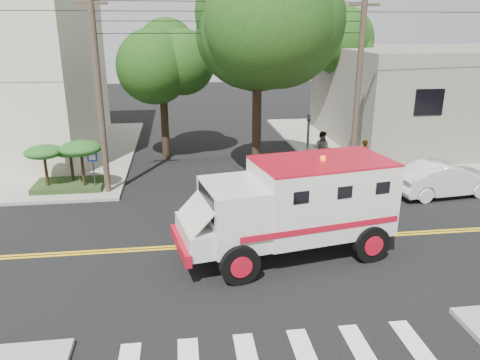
{
  "coord_description": "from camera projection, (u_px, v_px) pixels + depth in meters",
  "views": [
    {
      "loc": [
        -2.19,
        -15.24,
        7.57
      ],
      "look_at": [
        0.16,
        2.49,
        1.6
      ],
      "focal_mm": 35.0,
      "sensor_mm": 36.0,
      "label": 1
    }
  ],
  "objects": [
    {
      "name": "utility_pole_left",
      "position": [
        100.0,
        98.0,
        20.52
      ],
      "size": [
        0.28,
        0.28,
        9.0
      ],
      "primitive_type": "cylinder",
      "color": "#382D23",
      "rests_on": "ground"
    },
    {
      "name": "accessibility_sign",
      "position": [
        93.0,
        166.0,
        21.59
      ],
      "size": [
        0.45,
        0.1,
        2.02
      ],
      "color": "#3F3F42",
      "rests_on": "ground"
    },
    {
      "name": "building_right",
      "position": [
        438.0,
        94.0,
        31.04
      ],
      "size": [
        14.0,
        12.0,
        6.0
      ],
      "primitive_type": "cube",
      "color": "slate",
      "rests_on": "sidewalk_ne"
    },
    {
      "name": "tree_right",
      "position": [
        343.0,
        48.0,
        31.0
      ],
      "size": [
        4.8,
        4.5,
        8.2
      ],
      "color": "black",
      "rests_on": "ground"
    },
    {
      "name": "tree_left",
      "position": [
        167.0,
        59.0,
        25.93
      ],
      "size": [
        4.48,
        4.2,
        7.7
      ],
      "color": "black",
      "rests_on": "ground"
    },
    {
      "name": "traffic_signal",
      "position": [
        308.0,
        144.0,
        22.03
      ],
      "size": [
        0.15,
        0.18,
        3.6
      ],
      "color": "#3F3F42",
      "rests_on": "ground"
    },
    {
      "name": "pedestrian_a",
      "position": [
        363.0,
        155.0,
        24.64
      ],
      "size": [
        0.67,
        0.49,
        1.69
      ],
      "primitive_type": "imported",
      "rotation": [
        0.0,
        0.0,
        3.29
      ],
      "color": "gray",
      "rests_on": "sidewalk_ne"
    },
    {
      "name": "parked_sedan",
      "position": [
        445.0,
        179.0,
        21.55
      ],
      "size": [
        4.95,
        2.2,
        1.58
      ],
      "primitive_type": "imported",
      "rotation": [
        0.0,
        0.0,
        1.68
      ],
      "color": "silver",
      "rests_on": "ground"
    },
    {
      "name": "tree_main",
      "position": [
        268.0,
        33.0,
        20.8
      ],
      "size": [
        6.08,
        5.7,
        9.85
      ],
      "color": "black",
      "rests_on": "ground"
    },
    {
      "name": "sidewalk_ne",
      "position": [
        415.0,
        142.0,
        31.35
      ],
      "size": [
        17.0,
        17.0,
        0.15
      ],
      "primitive_type": "cube",
      "color": "gray",
      "rests_on": "ground"
    },
    {
      "name": "pedestrian_b",
      "position": [
        321.0,
        148.0,
        25.61
      ],
      "size": [
        1.18,
        1.13,
        1.92
      ],
      "primitive_type": "imported",
      "rotation": [
        0.0,
        0.0,
        2.53
      ],
      "color": "gray",
      "rests_on": "sidewalk_ne"
    },
    {
      "name": "utility_pole_right",
      "position": [
        358.0,
        92.0,
        22.19
      ],
      "size": [
        0.28,
        0.28,
        9.0
      ],
      "primitive_type": "cylinder",
      "color": "#382D23",
      "rests_on": "ground"
    },
    {
      "name": "ground",
      "position": [
        245.0,
        243.0,
        17.0
      ],
      "size": [
        100.0,
        100.0,
        0.0
      ],
      "primitive_type": "plane",
      "color": "black",
      "rests_on": "ground"
    },
    {
      "name": "palm_planter",
      "position": [
        67.0,
        158.0,
        21.78
      ],
      "size": [
        3.52,
        2.63,
        2.36
      ],
      "color": "#1E3314",
      "rests_on": "sidewalk_nw"
    },
    {
      "name": "armored_truck",
      "position": [
        296.0,
        203.0,
        15.68
      ],
      "size": [
        7.57,
        3.96,
        3.29
      ],
      "rotation": [
        0.0,
        0.0,
        0.18
      ],
      "color": "silver",
      "rests_on": "ground"
    }
  ]
}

